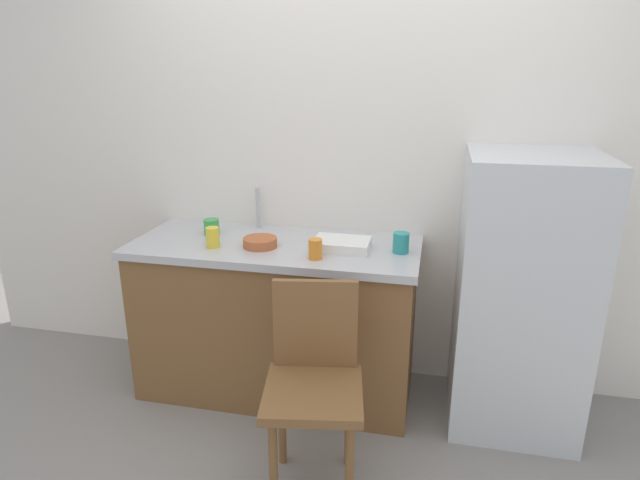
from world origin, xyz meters
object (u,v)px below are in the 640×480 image
(refrigerator, at_px, (521,295))
(cup_yellow, at_px, (213,237))
(chair, at_px, (314,379))
(cup_orange, at_px, (315,249))
(terracotta_bowl, at_px, (260,242))
(cup_teal, at_px, (401,243))
(cup_green, at_px, (212,227))
(dish_tray, at_px, (342,244))

(refrigerator, bearing_deg, cup_yellow, -174.89)
(chair, height_order, cup_orange, cup_orange)
(terracotta_bowl, height_order, cup_orange, cup_orange)
(refrigerator, distance_m, cup_teal, 0.63)
(chair, bearing_deg, cup_green, 125.97)
(dish_tray, height_order, terracotta_bowl, dish_tray)
(terracotta_bowl, distance_m, cup_yellow, 0.24)
(chair, relative_size, cup_green, 10.55)
(terracotta_bowl, bearing_deg, cup_yellow, -165.91)
(cup_green, xyz_separation_m, cup_yellow, (0.09, -0.20, 0.01))
(cup_teal, bearing_deg, cup_yellow, -172.51)
(chair, relative_size, dish_tray, 3.18)
(cup_yellow, bearing_deg, cup_orange, -5.54)
(refrigerator, height_order, dish_tray, refrigerator)
(cup_green, bearing_deg, dish_tray, -6.94)
(dish_tray, xyz_separation_m, cup_orange, (-0.10, -0.16, 0.02))
(terracotta_bowl, xyz_separation_m, cup_orange, (0.31, -0.11, 0.03))
(refrigerator, distance_m, dish_tray, 0.90)
(dish_tray, distance_m, cup_yellow, 0.66)
(cup_teal, xyz_separation_m, cup_yellow, (-0.94, -0.12, 0.00))
(cup_orange, xyz_separation_m, cup_yellow, (-0.55, 0.05, 0.00))
(terracotta_bowl, relative_size, cup_teal, 1.71)
(refrigerator, height_order, cup_teal, refrigerator)
(chair, distance_m, cup_teal, 0.81)
(dish_tray, bearing_deg, cup_teal, 2.29)
(chair, xyz_separation_m, terracotta_bowl, (-0.41, 0.57, 0.38))
(dish_tray, relative_size, cup_orange, 2.87)
(cup_teal, relative_size, cup_green, 1.20)
(cup_yellow, bearing_deg, cup_green, 114.98)
(cup_orange, relative_size, cup_green, 1.15)
(chair, xyz_separation_m, cup_yellow, (-0.64, 0.52, 0.41))
(terracotta_bowl, distance_m, cup_orange, 0.33)
(chair, distance_m, cup_yellow, 0.92)
(cup_orange, bearing_deg, chair, -77.88)
(chair, distance_m, cup_orange, 0.62)
(terracotta_bowl, relative_size, cup_green, 2.05)
(chair, xyz_separation_m, cup_orange, (-0.10, 0.46, 0.41))
(cup_orange, xyz_separation_m, cup_teal, (0.39, 0.18, 0.00))
(refrigerator, height_order, terracotta_bowl, refrigerator)
(cup_green, bearing_deg, refrigerator, -2.31)
(cup_yellow, bearing_deg, terracotta_bowl, 14.09)
(chair, height_order, dish_tray, dish_tray)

